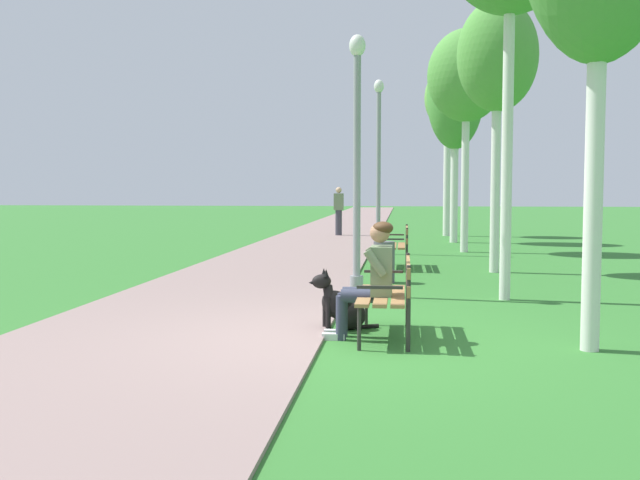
% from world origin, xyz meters
% --- Properties ---
extents(ground_plane, '(120.00, 120.00, 0.00)m').
position_xyz_m(ground_plane, '(0.00, 0.00, 0.00)').
color(ground_plane, '#33752D').
extents(paved_path, '(3.43, 60.00, 0.04)m').
position_xyz_m(paved_path, '(-1.93, 24.00, 0.02)').
color(paved_path, gray).
rests_on(paved_path, ground).
extents(park_bench_near, '(0.55, 1.50, 0.85)m').
position_xyz_m(park_bench_near, '(0.48, 0.29, 0.51)').
color(park_bench_near, olive).
rests_on(park_bench_near, ground).
extents(park_bench_mid, '(0.55, 1.50, 0.85)m').
position_xyz_m(park_bench_mid, '(0.49, 7.19, 0.51)').
color(park_bench_mid, olive).
rests_on(park_bench_mid, ground).
extents(person_seated_on_near_bench, '(0.74, 0.49, 1.25)m').
position_xyz_m(person_seated_on_near_bench, '(0.27, 0.17, 0.68)').
color(person_seated_on_near_bench, '#33384C').
rests_on(person_seated_on_near_bench, ground).
extents(dog_black, '(0.79, 0.45, 0.71)m').
position_xyz_m(dog_black, '(-0.08, 0.63, 0.26)').
color(dog_black, black).
rests_on(dog_black, ground).
extents(lamp_post_near, '(0.24, 0.24, 3.83)m').
position_xyz_m(lamp_post_near, '(-0.08, 3.29, 1.99)').
color(lamp_post_near, gray).
rests_on(lamp_post_near, ground).
extents(lamp_post_mid, '(0.24, 0.24, 4.22)m').
position_xyz_m(lamp_post_mid, '(-0.01, 10.36, 2.18)').
color(lamp_post_mid, gray).
rests_on(lamp_post_mid, ground).
extents(birch_tree_third, '(1.51, 1.33, 5.13)m').
position_xyz_m(birch_tree_third, '(2.33, 6.67, 4.02)').
color(birch_tree_third, silver).
rests_on(birch_tree_third, ground).
extents(birch_tree_fourth, '(1.93, 1.86, 5.55)m').
position_xyz_m(birch_tree_fourth, '(2.13, 11.15, 4.36)').
color(birch_tree_fourth, silver).
rests_on(birch_tree_fourth, ground).
extents(birch_tree_fifth, '(1.66, 1.74, 5.95)m').
position_xyz_m(birch_tree_fifth, '(2.09, 14.49, 4.30)').
color(birch_tree_fifth, silver).
rests_on(birch_tree_fifth, ground).
extents(birch_tree_sixth, '(1.56, 1.53, 5.65)m').
position_xyz_m(birch_tree_sixth, '(2.05, 17.54, 4.51)').
color(birch_tree_sixth, silver).
rests_on(birch_tree_sixth, ground).
extents(litter_bin, '(0.36, 0.36, 0.70)m').
position_xyz_m(litter_bin, '(0.28, 4.88, 0.35)').
color(litter_bin, '#515156').
rests_on(litter_bin, ground).
extents(pedestrian_distant, '(0.32, 0.22, 1.65)m').
position_xyz_m(pedestrian_distant, '(-1.55, 16.90, 0.84)').
color(pedestrian_distant, '#383842').
rests_on(pedestrian_distant, ground).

